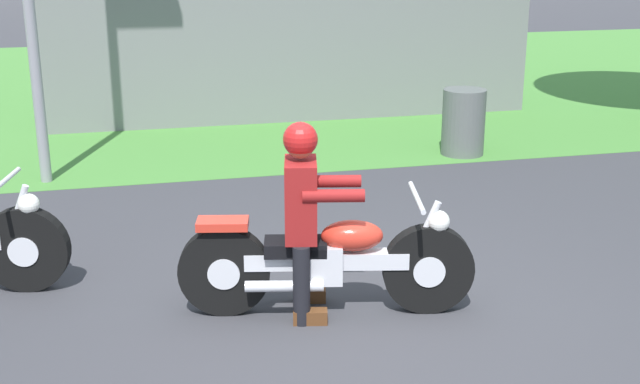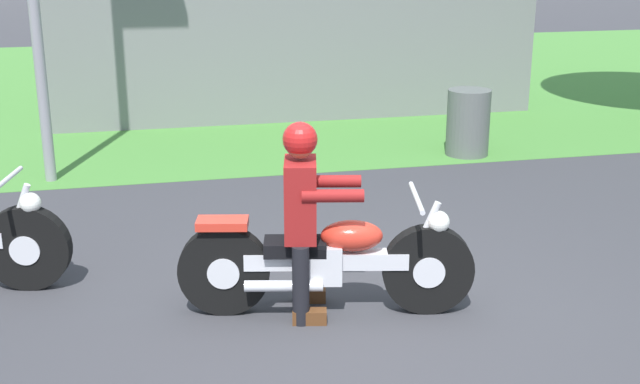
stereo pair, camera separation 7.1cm
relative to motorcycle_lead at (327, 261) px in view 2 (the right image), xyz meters
The scene contains 6 objects.
ground 0.55m from the motorcycle_lead, 72.87° to the right, with size 120.00×120.00×0.00m, color #38383D.
grass_verge 9.56m from the motorcycle_lead, 89.33° to the left, with size 60.00×12.00×0.01m, color #478438.
motorcycle_lead is the anchor object (origin of this frame).
rider_lead 0.46m from the motorcycle_lead, 167.21° to the left, with size 0.61×0.54×1.41m.
trash_can 4.78m from the motorcycle_lead, 55.67° to the left, with size 0.52×0.52×0.81m, color #595E5B.
fence_segment 6.34m from the motorcycle_lead, 79.79° to the left, with size 7.00×0.06×1.80m, color slate.
Camera 2 is at (-1.38, -5.00, 2.64)m, focal length 46.83 mm.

